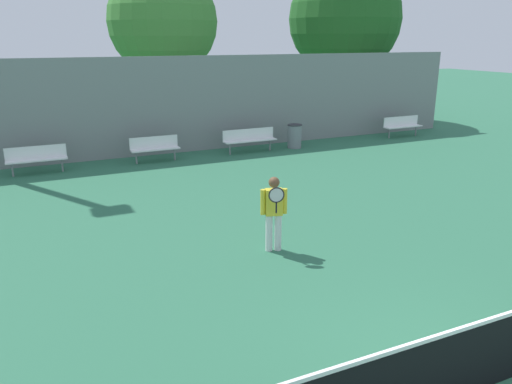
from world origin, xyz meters
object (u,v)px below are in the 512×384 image
at_px(bench_courtside_far, 155,146).
at_px(bench_adjacent_court, 36,157).
at_px(tree_green_broad, 345,19).
at_px(tree_green_tall, 163,22).
at_px(trash_bin, 295,136).
at_px(bench_by_gate, 402,124).
at_px(tennis_net, 480,355).
at_px(bench_courtside_near, 249,138).
at_px(tennis_player, 274,210).

height_order(bench_courtside_far, bench_adjacent_court, same).
bearing_deg(tree_green_broad, tree_green_tall, 174.86).
relative_size(bench_courtside_far, trash_bin, 1.82).
relative_size(bench_adjacent_court, bench_by_gate, 0.99).
bearing_deg(tennis_net, tree_green_broad, 60.41).
distance_m(bench_courtside_near, trash_bin, 1.91).
bearing_deg(bench_courtside_far, tennis_player, -87.95).
relative_size(bench_courtside_near, bench_adjacent_court, 1.13).
height_order(trash_bin, tree_green_tall, tree_green_tall).
bearing_deg(trash_bin, bench_courtside_near, 177.82).
distance_m(bench_adjacent_court, trash_bin, 9.31).
height_order(tennis_net, bench_courtside_near, tennis_net).
bearing_deg(trash_bin, bench_courtside_far, 179.25).
relative_size(tennis_player, tree_green_broad, 0.20).
bearing_deg(bench_by_gate, tennis_player, -141.05).
distance_m(tennis_net, tennis_player, 4.86).
distance_m(bench_adjacent_court, bench_by_gate, 14.70).
relative_size(trash_bin, tree_green_broad, 0.12).
relative_size(bench_by_gate, tree_green_broad, 0.24).
distance_m(tennis_net, trash_bin, 14.19).
bearing_deg(bench_courtside_far, bench_courtside_near, 0.01).
bearing_deg(bench_adjacent_court, tennis_net, -71.68).
bearing_deg(bench_by_gate, bench_adjacent_court, -180.00).
distance_m(tennis_player, tree_green_tall, 15.10).
distance_m(bench_courtside_far, bench_adjacent_court, 3.79).
distance_m(bench_courtside_far, trash_bin, 5.52).
distance_m(bench_by_gate, trash_bin, 5.39).
bearing_deg(tennis_net, bench_courtside_far, 92.74).
height_order(bench_adjacent_court, bench_by_gate, same).
xyz_separation_m(tennis_net, tree_green_broad, (10.49, 18.48, 4.52)).
bearing_deg(bench_adjacent_court, trash_bin, -0.44).
relative_size(bench_courtside_near, bench_by_gate, 1.12).
xyz_separation_m(bench_courtside_near, tree_green_broad, (7.53, 5.08, 4.49)).
bearing_deg(tennis_player, bench_courtside_near, 85.95).
bearing_deg(bench_courtside_near, tennis_player, -111.08).
height_order(tennis_player, bench_adjacent_court, tennis_player).
bearing_deg(bench_by_gate, tennis_net, -127.45).
bearing_deg(bench_courtside_near, tree_green_broad, 34.04).
xyz_separation_m(bench_adjacent_court, trash_bin, (9.31, -0.07, -0.08)).
xyz_separation_m(bench_courtside_far, tree_green_tall, (2.08, 5.90, 4.28)).
relative_size(tennis_player, bench_courtside_far, 0.92).
relative_size(bench_adjacent_court, tree_green_broad, 0.23).
xyz_separation_m(tennis_net, bench_adjacent_court, (-4.44, 13.40, 0.03)).
distance_m(tennis_player, bench_adjacent_court, 9.50).
height_order(bench_courtside_far, tree_green_broad, tree_green_broad).
xyz_separation_m(tennis_net, tennis_player, (-0.33, 4.83, 0.36)).
height_order(bench_courtside_near, trash_bin, trash_bin).
bearing_deg(bench_adjacent_court, tree_green_broad, 18.81).
height_order(bench_by_gate, trash_bin, trash_bin).
distance_m(bench_adjacent_court, tree_green_broad, 16.40).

